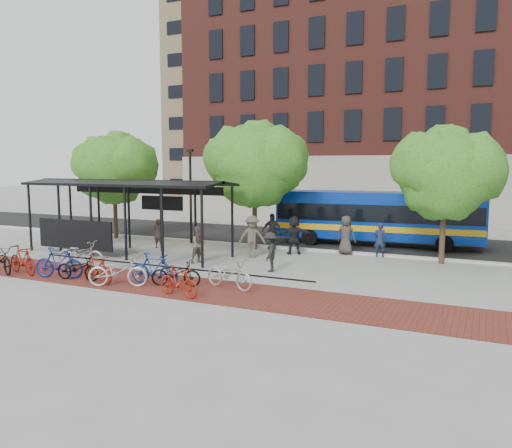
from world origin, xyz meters
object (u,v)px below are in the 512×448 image
at_px(pedestrian_1, 158,233).
at_px(pedestrian_9, 270,252).
at_px(bike_2, 81,254).
at_px(pedestrian_8, 199,245).
at_px(bike_7, 154,269).
at_px(pedestrian_4, 272,231).
at_px(bike_3, 59,263).
at_px(bike_4, 78,268).
at_px(tree_b, 257,161).
at_px(bike_6, 118,271).
at_px(bus, 377,215).
at_px(pedestrian_3, 252,237).
at_px(bike_8, 176,273).
at_px(bike_10, 229,274).
at_px(pedestrian_6, 346,235).
at_px(pedestrian_7, 380,240).
at_px(tree_c, 448,170).
at_px(pedestrian_5, 294,235).
at_px(bike_1, 23,260).
at_px(bike_5, 97,269).
at_px(bus_shelter, 125,192).
at_px(lamp_post_left, 191,193).
at_px(tree_a, 116,166).

bearing_deg(pedestrian_1, pedestrian_9, 148.97).
bearing_deg(bike_2, pedestrian_8, -68.76).
distance_m(bike_7, pedestrian_1, 8.07).
relative_size(pedestrian_4, pedestrian_8, 1.11).
bearing_deg(bike_3, bike_4, -104.68).
bearing_deg(pedestrian_4, bike_3, -120.02).
height_order(tree_b, bike_6, tree_b).
xyz_separation_m(bus, pedestrian_8, (-6.07, -8.17, -0.82)).
bearing_deg(pedestrian_3, bike_8, -124.74).
bearing_deg(bike_10, pedestrian_6, 1.05).
bearing_deg(pedestrian_7, tree_c, 161.54).
bearing_deg(bus, pedestrian_1, -155.87).
xyz_separation_m(bike_8, pedestrian_5, (1.51, 7.82, 0.46)).
height_order(bike_4, pedestrian_3, pedestrian_3).
relative_size(tree_b, bike_4, 3.58).
bearing_deg(pedestrian_8, tree_c, -41.80).
xyz_separation_m(bike_7, pedestrian_7, (6.28, 8.90, 0.23)).
xyz_separation_m(bike_1, pedestrian_3, (6.66, 7.03, 0.41)).
height_order(bus, bike_5, bus).
relative_size(bus, pedestrian_5, 5.78).
relative_size(bus_shelter, bike_3, 5.41).
bearing_deg(bike_2, bus, -55.53).
relative_size(bus_shelter, bike_5, 6.23).
distance_m(lamp_post_left, bike_2, 7.77).
bearing_deg(bus_shelter, tree_c, 15.06).
bearing_deg(bike_10, bike_3, 115.06).
bearing_deg(pedestrian_3, bus_shelter, 160.80).
bearing_deg(tree_a, bike_10, -34.13).
xyz_separation_m(pedestrian_5, pedestrian_6, (2.29, 0.99, 0.01)).
xyz_separation_m(bike_8, pedestrian_3, (0.07, 6.14, 0.51)).
bearing_deg(pedestrian_1, bike_8, 119.75).
bearing_deg(pedestrian_1, bike_7, 114.65).
relative_size(bike_4, pedestrian_8, 1.10).
xyz_separation_m(bike_3, pedestrian_9, (6.81, 4.47, 0.21)).
relative_size(bike_4, pedestrian_7, 1.13).
height_order(bus_shelter, bike_7, bus_shelter).
distance_m(bike_1, bike_7, 5.78).
bearing_deg(pedestrian_3, pedestrian_7, -7.50).
relative_size(tree_b, bike_3, 3.30).
bearing_deg(tree_c, lamp_post_left, 178.90).
relative_size(bike_5, pedestrian_8, 1.04).
relative_size(bike_1, bike_2, 0.90).
height_order(tree_b, bike_7, tree_b).
xyz_separation_m(bike_10, pedestrian_3, (-1.81, 5.64, 0.44)).
relative_size(bike_10, pedestrian_7, 1.27).
xyz_separation_m(pedestrian_3, pedestrian_7, (5.35, 2.68, -0.18)).
bearing_deg(pedestrian_1, tree_b, -169.28).
height_order(bus, pedestrian_5, bus).
bearing_deg(bus, bike_6, -121.26).
distance_m(bike_6, bike_10, 3.97).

